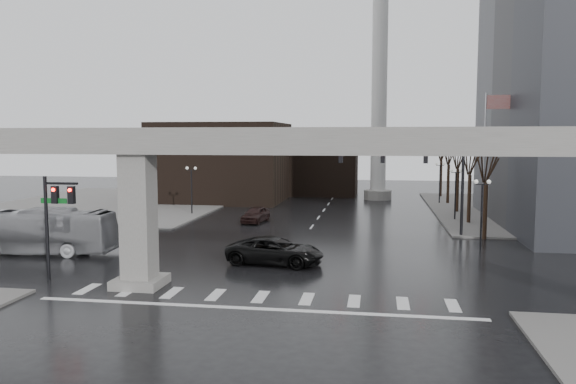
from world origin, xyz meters
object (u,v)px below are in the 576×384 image
object	(u,v)px
city_bus	(34,231)
far_car	(255,214)
pickup_truck	(275,251)
signal_mast_arm	(416,166)

from	to	relation	value
city_bus	far_car	xyz separation A→B (m)	(12.29, 16.81, -0.84)
pickup_truck	city_bus	xyz separation A→B (m)	(-17.37, 0.52, 0.74)
signal_mast_arm	city_bus	size ratio (longest dim) A/B	1.05
signal_mast_arm	far_car	size ratio (longest dim) A/B	2.69
city_bus	far_car	size ratio (longest dim) A/B	2.57
far_car	signal_mast_arm	bearing A→B (deg)	-11.08
signal_mast_arm	far_car	bearing A→B (deg)	161.13
far_car	city_bus	bearing A→B (deg)	-118.37
far_car	pickup_truck	bearing A→B (deg)	-65.85
pickup_truck	far_car	bearing A→B (deg)	23.40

